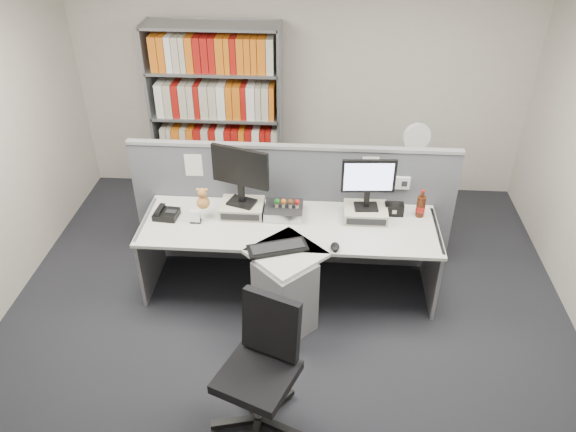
# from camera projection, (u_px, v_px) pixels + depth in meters

# --- Properties ---
(ground) EXTENTS (5.50, 5.50, 0.00)m
(ground) POSITION_uv_depth(u_px,v_px,m) (283.00, 353.00, 4.67)
(ground) COLOR #25262C
(ground) RESTS_ON ground
(room_shell) EXTENTS (5.04, 5.54, 2.72)m
(room_shell) POSITION_uv_depth(u_px,v_px,m) (281.00, 159.00, 3.68)
(room_shell) COLOR beige
(room_shell) RESTS_ON ground
(partition) EXTENTS (3.00, 0.08, 1.27)m
(partition) POSITION_uv_depth(u_px,v_px,m) (293.00, 205.00, 5.35)
(partition) COLOR #585B64
(partition) RESTS_ON ground
(desk) EXTENTS (2.60, 1.20, 0.72)m
(desk) POSITION_uv_depth(u_px,v_px,m) (288.00, 264.00, 4.91)
(desk) COLOR silver
(desk) RESTS_ON ground
(monitor_riser_left) EXTENTS (0.38, 0.31, 0.10)m
(monitor_riser_left) POSITION_uv_depth(u_px,v_px,m) (242.00, 208.00, 5.08)
(monitor_riser_left) COLOR #BEB69E
(monitor_riser_left) RESTS_ON desk
(monitor_riser_right) EXTENTS (0.38, 0.31, 0.10)m
(monitor_riser_right) POSITION_uv_depth(u_px,v_px,m) (365.00, 213.00, 5.02)
(monitor_riser_right) COLOR #BEB69E
(monitor_riser_right) RESTS_ON desk
(monitor_left) EXTENTS (0.51, 0.24, 0.54)m
(monitor_left) POSITION_uv_depth(u_px,v_px,m) (240.00, 172.00, 4.88)
(monitor_left) COLOR black
(monitor_left) RESTS_ON monitor_riser_left
(monitor_right) EXTENTS (0.46, 0.16, 0.47)m
(monitor_right) POSITION_uv_depth(u_px,v_px,m) (368.00, 180.00, 4.83)
(monitor_right) COLOR black
(monitor_right) RESTS_ON monitor_riser_right
(desktop_pc) EXTENTS (0.34, 0.30, 0.09)m
(desktop_pc) POSITION_uv_depth(u_px,v_px,m) (284.00, 210.00, 5.06)
(desktop_pc) COLOR black
(desktop_pc) RESTS_ON desk
(figurines) EXTENTS (0.23, 0.05, 0.09)m
(figurines) POSITION_uv_depth(u_px,v_px,m) (287.00, 202.00, 4.99)
(figurines) COLOR #BEB69E
(figurines) RESTS_ON desktop_pc
(keyboard) EXTENTS (0.52, 0.33, 0.03)m
(keyboard) POSITION_uv_depth(u_px,v_px,m) (277.00, 248.00, 4.64)
(keyboard) COLOR black
(keyboard) RESTS_ON desk
(mouse) EXTENTS (0.08, 0.12, 0.05)m
(mouse) POSITION_uv_depth(u_px,v_px,m) (335.00, 247.00, 4.64)
(mouse) COLOR black
(mouse) RESTS_ON desk
(desk_phone) EXTENTS (0.22, 0.20, 0.09)m
(desk_phone) POSITION_uv_depth(u_px,v_px,m) (166.00, 214.00, 5.03)
(desk_phone) COLOR black
(desk_phone) RESTS_ON desk
(desk_calendar) EXTENTS (0.10, 0.07, 0.11)m
(desk_calendar) POSITION_uv_depth(u_px,v_px,m) (195.00, 217.00, 4.96)
(desk_calendar) COLOR black
(desk_calendar) RESTS_ON desk
(plush_toy) EXTENTS (0.12, 0.12, 0.20)m
(plush_toy) POSITION_uv_depth(u_px,v_px,m) (203.00, 200.00, 4.94)
(plush_toy) COLOR #BF813F
(plush_toy) RESTS_ON monitor_riser_left
(speaker) EXTENTS (0.17, 0.09, 0.11)m
(speaker) POSITION_uv_depth(u_px,v_px,m) (394.00, 209.00, 5.05)
(speaker) COLOR black
(speaker) RESTS_ON desk
(cola_bottle) EXTENTS (0.08, 0.08, 0.26)m
(cola_bottle) POSITION_uv_depth(u_px,v_px,m) (421.00, 206.00, 5.01)
(cola_bottle) COLOR #3F190A
(cola_bottle) RESTS_ON desk
(shelving_unit) EXTENTS (1.41, 0.40, 2.00)m
(shelving_unit) POSITION_uv_depth(u_px,v_px,m) (217.00, 119.00, 6.21)
(shelving_unit) COLOR gray
(shelving_unit) RESTS_ON ground
(filing_cabinet) EXTENTS (0.45, 0.61, 0.70)m
(filing_cabinet) POSITION_uv_depth(u_px,v_px,m) (408.00, 195.00, 6.06)
(filing_cabinet) COLOR gray
(filing_cabinet) RESTS_ON ground
(desk_fan) EXTENTS (0.29, 0.17, 0.49)m
(desk_fan) POSITION_uv_depth(u_px,v_px,m) (416.00, 140.00, 5.70)
(desk_fan) COLOR white
(desk_fan) RESTS_ON filing_cabinet
(office_chair) EXTENTS (0.67, 0.68, 1.01)m
(office_chair) POSITION_uv_depth(u_px,v_px,m) (262.00, 364.00, 3.87)
(office_chair) COLOR silver
(office_chair) RESTS_ON ground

